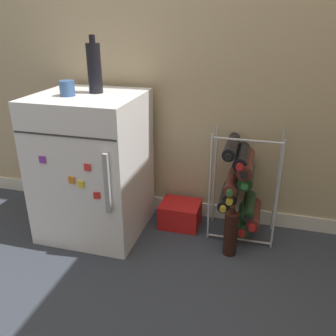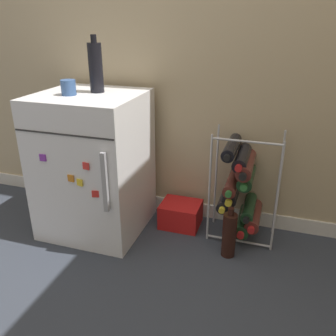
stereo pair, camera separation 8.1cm
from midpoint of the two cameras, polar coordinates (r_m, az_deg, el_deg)
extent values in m
plane|color=#333842|center=(1.85, 0.79, -16.94)|extent=(14.00, 14.00, 0.00)
cube|color=tan|center=(2.06, 7.01, 24.69)|extent=(7.00, 0.06, 2.50)
cube|color=silver|center=(2.32, 5.40, -6.54)|extent=(7.00, 0.01, 0.09)
cube|color=white|center=(2.08, -10.68, 0.60)|extent=(0.56, 0.53, 0.81)
cube|color=#2D2D2D|center=(1.78, -15.30, 5.19)|extent=(0.55, 0.00, 0.01)
cube|color=#9E9EA3|center=(1.74, -8.77, -2.39)|extent=(0.02, 0.02, 0.31)
cube|color=orange|center=(1.85, -14.12, -1.64)|extent=(0.04, 0.01, 0.04)
cube|color=yellow|center=(1.83, -12.75, -2.31)|extent=(0.04, 0.01, 0.04)
cube|color=red|center=(1.81, -10.31, -4.14)|extent=(0.04, 0.02, 0.04)
cube|color=purple|center=(1.89, -18.30, 1.57)|extent=(0.04, 0.01, 0.04)
cube|color=red|center=(1.77, -11.77, 0.29)|extent=(0.04, 0.01, 0.04)
cylinder|color=#B2B2B7|center=(1.96, 7.85, -3.46)|extent=(0.01, 0.01, 0.63)
cylinder|color=#B2B2B7|center=(1.95, 18.26, -4.77)|extent=(0.01, 0.01, 0.63)
cylinder|color=#B2B2B7|center=(2.13, 8.79, -1.29)|extent=(0.01, 0.01, 0.63)
cylinder|color=#B2B2B7|center=(2.12, 18.35, -2.47)|extent=(0.01, 0.01, 0.63)
cylinder|color=#B2B2B7|center=(2.10, 12.30, -11.36)|extent=(0.36, 0.01, 0.01)
cylinder|color=#B2B2B7|center=(1.83, 13.84, 4.14)|extent=(0.36, 0.01, 0.01)
cylinder|color=#19381E|center=(2.13, 13.18, -8.25)|extent=(0.08, 0.29, 0.08)
cylinder|color=red|center=(2.00, 12.72, -10.49)|extent=(0.04, 0.02, 0.04)
cylinder|color=#56231E|center=(2.11, 14.68, -7.47)|extent=(0.08, 0.28, 0.08)
cylinder|color=red|center=(1.98, 14.34, -9.61)|extent=(0.04, 0.02, 0.04)
cylinder|color=#19381E|center=(2.09, 13.97, -6.19)|extent=(0.07, 0.26, 0.07)
cylinder|color=black|center=(1.96, 13.60, -8.14)|extent=(0.03, 0.02, 0.03)
cylinder|color=black|center=(2.07, 10.53, -4.52)|extent=(0.07, 0.31, 0.07)
cylinder|color=gold|center=(1.93, 9.83, -6.70)|extent=(0.03, 0.02, 0.03)
cylinder|color=black|center=(2.05, 11.44, -3.62)|extent=(0.08, 0.27, 0.08)
cylinder|color=gold|center=(1.92, 10.88, -5.50)|extent=(0.04, 0.02, 0.04)
cylinder|color=#56231E|center=(2.03, 11.51, -2.16)|extent=(0.07, 0.30, 0.07)
cylinder|color=#2D7033|center=(1.88, 10.89, -4.14)|extent=(0.03, 0.02, 0.03)
cylinder|color=#19381E|center=(2.01, 13.66, -1.37)|extent=(0.08, 0.25, 0.08)
cylinder|color=#2D7033|center=(1.88, 13.27, -3.02)|extent=(0.04, 0.02, 0.04)
cylinder|color=#56231E|center=(1.98, 13.64, 0.55)|extent=(0.08, 0.31, 0.08)
cylinder|color=black|center=(1.82, 13.16, -1.36)|extent=(0.04, 0.02, 0.04)
cylinder|color=black|center=(1.97, 12.98, 1.64)|extent=(0.07, 0.28, 0.07)
cylinder|color=red|center=(1.82, 12.49, -0.03)|extent=(0.04, 0.02, 0.04)
cylinder|color=black|center=(1.95, 11.38, 3.28)|extent=(0.07, 0.30, 0.07)
cylinder|color=black|center=(1.80, 10.71, 1.62)|extent=(0.03, 0.02, 0.03)
cube|color=red|center=(2.19, 3.12, -7.43)|extent=(0.24, 0.20, 0.15)
cylinder|color=#335184|center=(1.94, -14.51, 12.39)|extent=(0.08, 0.08, 0.08)
cylinder|color=black|center=(1.97, -10.31, 15.50)|extent=(0.07, 0.07, 0.25)
cylinder|color=black|center=(1.96, -10.63, 19.75)|extent=(0.03, 0.03, 0.04)
cylinder|color=black|center=(1.94, 10.98, -10.55)|extent=(0.07, 0.07, 0.25)
cylinder|color=black|center=(1.87, 11.32, -6.87)|extent=(0.03, 0.03, 0.04)
camera|label=1|loc=(0.04, -88.83, 0.50)|focal=38.00mm
camera|label=2|loc=(0.04, 91.17, -0.50)|focal=38.00mm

